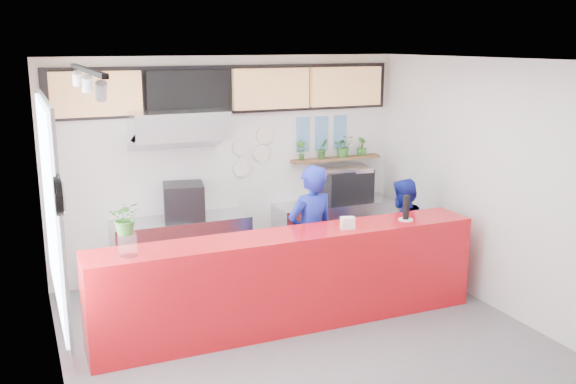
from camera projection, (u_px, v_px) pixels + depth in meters
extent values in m
plane|color=slate|center=(305.00, 339.00, 7.02)|extent=(5.00, 5.00, 0.00)
plane|color=silver|center=(307.00, 60.00, 6.33)|extent=(5.00, 5.00, 0.00)
plane|color=white|center=(230.00, 166.00, 8.91)|extent=(5.00, 0.00, 5.00)
plane|color=white|center=(51.00, 235.00, 5.72)|extent=(0.00, 5.00, 5.00)
plane|color=white|center=(496.00, 186.00, 7.63)|extent=(0.00, 5.00, 5.00)
cube|color=red|center=(290.00, 280.00, 7.25)|extent=(4.50, 0.60, 1.10)
cube|color=beige|center=(229.00, 86.00, 8.65)|extent=(5.00, 0.02, 0.80)
cube|color=#B2B5BA|center=(182.00, 251.00, 8.58)|extent=(1.80, 0.60, 0.90)
cube|color=black|center=(184.00, 201.00, 8.44)|extent=(0.60, 0.60, 0.46)
cube|color=#B2B5BA|center=(178.00, 125.00, 8.14)|extent=(1.20, 0.70, 0.35)
cube|color=#B2B5BA|center=(179.00, 140.00, 8.19)|extent=(1.20, 0.69, 0.31)
cube|color=#B2B5BA|center=(335.00, 231.00, 9.46)|extent=(1.80, 0.60, 0.90)
cube|color=black|center=(343.00, 185.00, 9.35)|extent=(0.79, 0.60, 0.48)
cube|color=silver|center=(343.00, 169.00, 9.29)|extent=(0.78, 0.58, 0.07)
cube|color=brown|center=(336.00, 159.00, 9.44)|extent=(1.40, 0.18, 0.04)
cube|color=tan|center=(96.00, 94.00, 7.89)|extent=(1.10, 0.10, 0.55)
cube|color=black|center=(189.00, 91.00, 8.34)|extent=(1.10, 0.10, 0.55)
cube|color=tan|center=(271.00, 89.00, 8.78)|extent=(1.10, 0.10, 0.55)
cube|color=tan|center=(346.00, 86.00, 9.23)|extent=(1.10, 0.10, 0.55)
cube|color=black|center=(230.00, 90.00, 8.64)|extent=(4.80, 0.04, 0.65)
cube|color=silver|center=(51.00, 205.00, 5.95)|extent=(0.04, 2.20, 1.90)
cube|color=#B2B5BA|center=(53.00, 205.00, 5.96)|extent=(0.03, 2.30, 2.00)
cylinder|color=black|center=(58.00, 196.00, 4.80)|extent=(0.05, 0.30, 0.30)
cylinder|color=white|center=(63.00, 196.00, 4.81)|extent=(0.02, 0.26, 0.26)
cube|color=black|center=(86.00, 70.00, 5.54)|extent=(0.05, 2.40, 0.04)
cylinder|color=silver|center=(241.00, 147.00, 8.89)|extent=(0.24, 0.03, 0.24)
cylinder|color=silver|center=(261.00, 153.00, 9.02)|extent=(0.24, 0.03, 0.24)
cylinder|color=silver|center=(241.00, 169.00, 8.95)|extent=(0.24, 0.03, 0.24)
cylinder|color=silver|center=(265.00, 135.00, 8.99)|extent=(0.24, 0.03, 0.24)
cube|color=#598CBF|center=(303.00, 126.00, 9.20)|extent=(0.20, 0.02, 0.25)
cube|color=#598CBF|center=(322.00, 125.00, 9.32)|extent=(0.20, 0.02, 0.25)
cube|color=#598CBF|center=(340.00, 124.00, 9.43)|extent=(0.20, 0.02, 0.25)
cube|color=#598CBF|center=(303.00, 143.00, 9.26)|extent=(0.20, 0.02, 0.25)
cube|color=#598CBF|center=(322.00, 142.00, 9.37)|extent=(0.20, 0.02, 0.25)
cube|color=#598CBF|center=(340.00, 141.00, 9.49)|extent=(0.20, 0.02, 0.25)
imported|color=navy|center=(311.00, 236.00, 7.78)|extent=(0.70, 0.52, 1.75)
imported|color=navy|center=(401.00, 233.00, 8.41)|extent=(0.89, 0.84, 1.45)
imported|color=#316B25|center=(301.00, 150.00, 9.18)|extent=(0.18, 0.15, 0.29)
imported|color=#316B25|center=(323.00, 149.00, 9.31)|extent=(0.17, 0.15, 0.29)
imported|color=#316B25|center=(344.00, 146.00, 9.44)|extent=(0.35, 0.33, 0.32)
imported|color=#316B25|center=(362.00, 146.00, 9.56)|extent=(0.19, 0.18, 0.27)
cylinder|color=white|center=(128.00, 245.00, 6.35)|extent=(0.20, 0.20, 0.23)
imported|color=#316B25|center=(126.00, 218.00, 6.29)|extent=(0.37, 0.34, 0.35)
cube|color=white|center=(348.00, 223.00, 7.29)|extent=(0.17, 0.12, 0.14)
cylinder|color=white|center=(406.00, 220.00, 7.66)|extent=(0.18, 0.18, 0.01)
cylinder|color=black|center=(406.00, 207.00, 7.62)|extent=(0.08, 0.08, 0.29)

